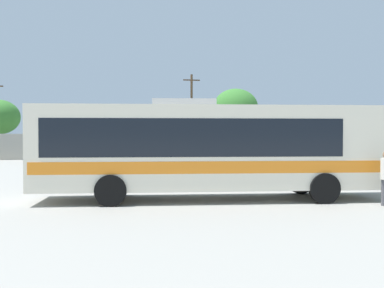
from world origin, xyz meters
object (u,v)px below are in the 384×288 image
object	(u,v)px
parked_car_second_grey	(49,152)
roadside_tree_midleft	(114,120)
roadside_tree_midright	(236,108)
parked_car_third_red	(115,152)
parked_car_rightmost_silver	(195,151)
utility_pole_near	(192,114)
coach_bus_cream_orange	(205,146)

from	to	relation	value
parked_car_second_grey	roadside_tree_midleft	size ratio (longest dim) A/B	0.79
parked_car_second_grey	roadside_tree_midright	bearing A→B (deg)	15.52
parked_car_third_red	roadside_tree_midleft	distance (m)	6.72
parked_car_third_red	roadside_tree_midright	bearing A→B (deg)	21.46
parked_car_third_red	parked_car_rightmost_silver	xyz separation A→B (m)	(7.18, -0.48, 0.05)
parked_car_rightmost_silver	roadside_tree_midleft	xyz separation A→B (m)	(-7.15, 6.47, 3.01)
utility_pole_near	roadside_tree_midleft	xyz separation A→B (m)	(-8.17, -0.01, -0.71)
parked_car_second_grey	utility_pole_near	bearing A→B (deg)	23.75
parked_car_third_red	parked_car_rightmost_silver	distance (m)	7.20
utility_pole_near	roadside_tree_midleft	world-z (taller)	utility_pole_near
parked_car_second_grey	utility_pole_near	distance (m)	15.58
parked_car_third_red	parked_car_rightmost_silver	world-z (taller)	parked_car_rightmost_silver
coach_bus_cream_orange	roadside_tree_midleft	size ratio (longest dim) A/B	2.37
roadside_tree_midleft	coach_bus_cream_orange	bearing A→B (deg)	-85.15
coach_bus_cream_orange	roadside_tree_midright	size ratio (longest dim) A/B	1.74
parked_car_second_grey	roadside_tree_midleft	xyz separation A→B (m)	(5.67, 6.08, 3.02)
coach_bus_cream_orange	parked_car_second_grey	world-z (taller)	coach_bus_cream_orange
utility_pole_near	roadside_tree_midleft	bearing A→B (deg)	-179.93
coach_bus_cream_orange	parked_car_third_red	xyz separation A→B (m)	(-2.58, 24.03, -1.15)
coach_bus_cream_orange	parked_car_rightmost_silver	world-z (taller)	coach_bus_cream_orange
utility_pole_near	roadside_tree_midright	distance (m)	4.71
parked_car_third_red	utility_pole_near	bearing A→B (deg)	36.17
coach_bus_cream_orange	parked_car_third_red	bearing A→B (deg)	96.13
utility_pole_near	roadside_tree_midright	world-z (taller)	utility_pole_near
parked_car_second_grey	parked_car_rightmost_silver	distance (m)	12.83
utility_pole_near	parked_car_rightmost_silver	bearing A→B (deg)	-98.99
parked_car_third_red	roadside_tree_midleft	bearing A→B (deg)	89.68
parked_car_second_grey	parked_car_rightmost_silver	xyz separation A→B (m)	(12.82, -0.39, 0.01)
coach_bus_cream_orange	roadside_tree_midright	bearing A→B (deg)	70.65
roadside_tree_midleft	parked_car_third_red	bearing A→B (deg)	-90.32
parked_car_third_red	coach_bus_cream_orange	bearing A→B (deg)	-83.87
parked_car_rightmost_silver	coach_bus_cream_orange	bearing A→B (deg)	-101.06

